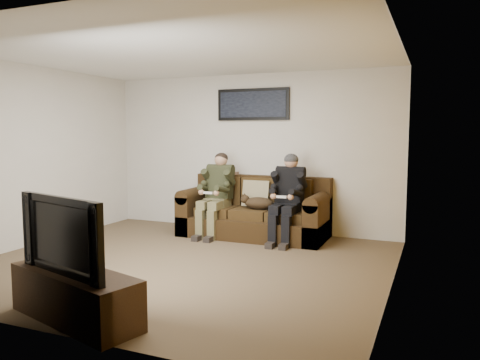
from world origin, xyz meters
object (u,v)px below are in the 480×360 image
at_px(cat, 258,203).
at_px(television, 73,234).
at_px(framed_poster, 253,104).
at_px(tv_stand, 75,296).
at_px(sofa, 255,214).
at_px(person_left, 217,189).
at_px(person_right, 288,192).

bearing_deg(cat, television, -95.26).
relative_size(framed_poster, tv_stand, 0.90).
bearing_deg(framed_poster, cat, -61.39).
distance_m(cat, television, 3.63).
distance_m(framed_poster, tv_stand, 4.57).
height_order(sofa, person_left, person_left).
bearing_deg(cat, tv_stand, -95.26).
relative_size(person_right, framed_poster, 1.06).
relative_size(sofa, person_left, 1.74).
xyz_separation_m(cat, framed_poster, (-0.30, 0.56, 1.54)).
bearing_deg(cat, person_right, -2.35).
height_order(sofa, framed_poster, framed_poster).
height_order(person_left, person_right, person_right).
bearing_deg(person_right, tv_stand, -102.85).
bearing_deg(person_right, sofa, 162.01).
bearing_deg(tv_stand, person_left, 111.57).
xyz_separation_m(sofa, cat, (0.10, -0.17, 0.20)).
bearing_deg(person_right, television, -102.85).
distance_m(person_right, framed_poster, 1.67).
bearing_deg(cat, person_left, -178.31).
bearing_deg(person_left, television, -84.27).
relative_size(person_right, cat, 2.01).
xyz_separation_m(person_right, television, (-0.82, -3.59, 0.02)).
relative_size(person_left, tv_stand, 0.95).
bearing_deg(sofa, cat, -58.99).
bearing_deg(television, tv_stand, 0.00).
relative_size(cat, television, 0.57).
bearing_deg(tv_stand, person_right, 92.98).
relative_size(person_left, television, 1.13).
height_order(person_right, framed_poster, framed_poster).
bearing_deg(person_left, sofa, 18.02).
distance_m(person_left, tv_stand, 3.65).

